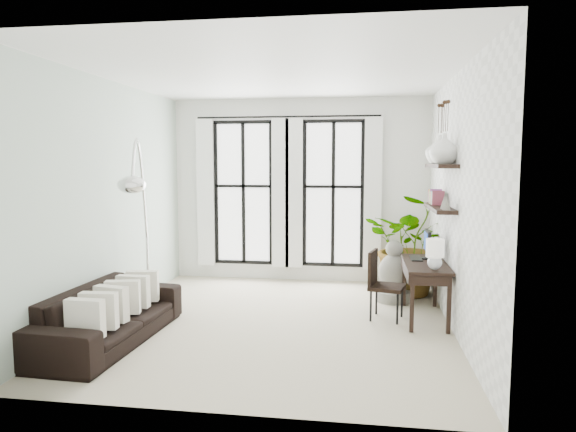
% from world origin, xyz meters
% --- Properties ---
extents(floor, '(5.00, 5.00, 0.00)m').
position_xyz_m(floor, '(0.00, 0.00, 0.00)').
color(floor, '#C1B899').
rests_on(floor, ground).
extents(ceiling, '(5.00, 5.00, 0.00)m').
position_xyz_m(ceiling, '(0.00, 0.00, 3.20)').
color(ceiling, white).
rests_on(ceiling, wall_back).
extents(wall_left, '(0.00, 5.00, 5.00)m').
position_xyz_m(wall_left, '(-2.25, 0.00, 1.60)').
color(wall_left, '#B0C4B4').
rests_on(wall_left, floor).
extents(wall_right, '(0.00, 5.00, 5.00)m').
position_xyz_m(wall_right, '(2.25, 0.00, 1.60)').
color(wall_right, white).
rests_on(wall_right, floor).
extents(wall_back, '(4.50, 0.00, 4.50)m').
position_xyz_m(wall_back, '(0.00, 2.50, 1.60)').
color(wall_back, white).
rests_on(wall_back, floor).
extents(windows, '(3.26, 0.13, 2.65)m').
position_xyz_m(windows, '(-0.20, 2.43, 1.56)').
color(windows, white).
rests_on(windows, wall_back).
extents(wall_shelves, '(0.25, 1.30, 0.60)m').
position_xyz_m(wall_shelves, '(2.11, 0.47, 1.73)').
color(wall_shelves, black).
rests_on(wall_shelves, wall_right).
extents(sofa, '(0.97, 2.26, 0.65)m').
position_xyz_m(sofa, '(-1.80, -1.00, 0.32)').
color(sofa, black).
rests_on(sofa, floor).
extents(throw_pillows, '(0.40, 1.52, 0.40)m').
position_xyz_m(throw_pillows, '(-1.70, -1.00, 0.50)').
color(throw_pillows, silver).
rests_on(throw_pillows, sofa).
extents(plant, '(1.57, 1.39, 1.61)m').
position_xyz_m(plant, '(1.90, 1.75, 0.80)').
color(plant, '#2D7228').
rests_on(plant, floor).
extents(desk, '(0.55, 1.30, 1.16)m').
position_xyz_m(desk, '(1.95, 0.39, 0.72)').
color(desk, black).
rests_on(desk, floor).
extents(desk_chair, '(0.53, 0.53, 0.92)m').
position_xyz_m(desk_chair, '(1.37, 0.37, 0.53)').
color(desk_chair, black).
rests_on(desk_chair, floor).
extents(arc_lamp, '(0.74, 1.61, 2.39)m').
position_xyz_m(arc_lamp, '(-1.70, -0.32, 1.85)').
color(arc_lamp, silver).
rests_on(arc_lamp, floor).
extents(buddha, '(0.52, 0.52, 0.93)m').
position_xyz_m(buddha, '(1.59, 1.29, 0.39)').
color(buddha, gray).
rests_on(buddha, floor).
extents(vase_a, '(0.37, 0.37, 0.38)m').
position_xyz_m(vase_a, '(2.11, 0.19, 2.27)').
color(vase_a, white).
rests_on(vase_a, shelf_upper).
extents(vase_b, '(0.37, 0.37, 0.38)m').
position_xyz_m(vase_b, '(2.11, 0.59, 2.27)').
color(vase_b, white).
rests_on(vase_b, shelf_upper).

